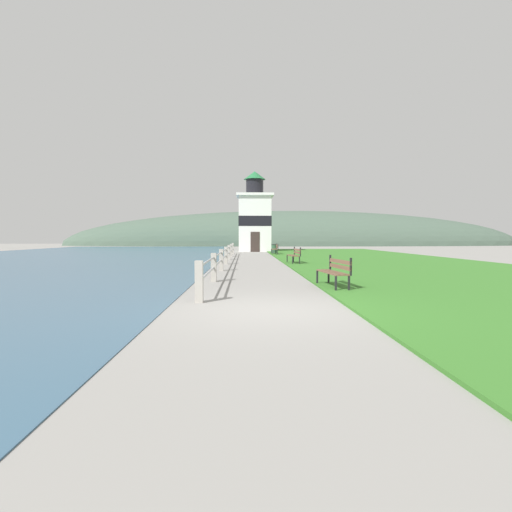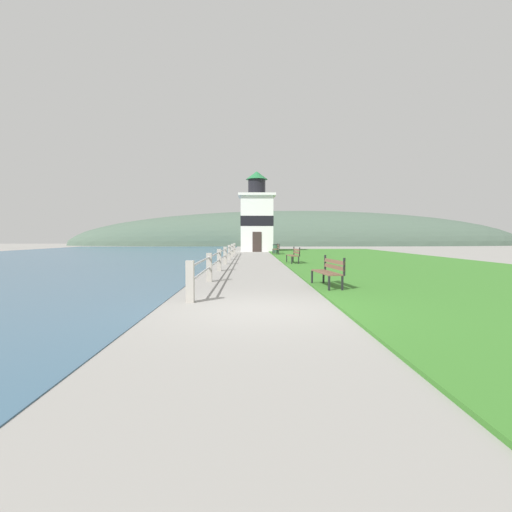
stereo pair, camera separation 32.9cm
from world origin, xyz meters
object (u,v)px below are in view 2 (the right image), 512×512
Objects in this scene: park_bench_far at (277,248)px; park_bench_midway at (294,254)px; trash_bin at (276,249)px; park_bench_near at (329,270)px; lighthouse at (257,218)px.

park_bench_midway is at bearing 90.26° from park_bench_far.
park_bench_midway is at bearing -89.35° from trash_bin.
park_bench_midway is 1.99× the size of trash_bin.
park_bench_near and park_bench_far have the same top height.
park_bench_near is at bearing -86.87° from lighthouse.
park_bench_far is at bearing -96.27° from park_bench_near.
park_bench_far reaches higher than trash_bin.
park_bench_near is at bearing 84.57° from park_bench_midway.
trash_bin is at bearing -92.31° from park_bench_far.
park_bench_near is 2.16× the size of trash_bin.
park_bench_near is 1.09× the size of park_bench_midway.
park_bench_midway is 1.01× the size of park_bench_far.
park_bench_near is 21.82m from park_bench_far.
park_bench_near is 29.92m from lighthouse.
park_bench_far is (-0.21, 11.33, 0.00)m from park_bench_midway.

